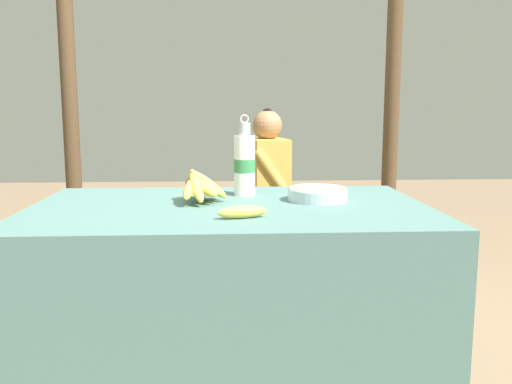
# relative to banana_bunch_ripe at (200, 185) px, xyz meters

# --- Properties ---
(market_counter) EXTENTS (1.45, 0.91, 0.73)m
(market_counter) POSITION_rel_banana_bunch_ripe_xyz_m (0.11, -0.07, -0.43)
(market_counter) COLOR #4C706B
(market_counter) RESTS_ON ground_plane
(banana_bunch_ripe) EXTENTS (0.17, 0.27, 0.14)m
(banana_bunch_ripe) POSITION_rel_banana_bunch_ripe_xyz_m (0.00, 0.00, 0.00)
(banana_bunch_ripe) COLOR #4C381E
(banana_bunch_ripe) RESTS_ON market_counter
(serving_bowl) EXTENTS (0.23, 0.23, 0.05)m
(serving_bowl) POSITION_rel_banana_bunch_ripe_xyz_m (0.45, 0.01, -0.03)
(serving_bowl) COLOR silver
(serving_bowl) RESTS_ON market_counter
(water_bottle) EXTENTS (0.09, 0.09, 0.33)m
(water_bottle) POSITION_rel_banana_bunch_ripe_xyz_m (0.17, 0.15, 0.06)
(water_bottle) COLOR white
(water_bottle) RESTS_ON market_counter
(loose_banana_front) EXTENTS (0.17, 0.08, 0.04)m
(loose_banana_front) POSITION_rel_banana_bunch_ripe_xyz_m (0.15, -0.31, -0.04)
(loose_banana_front) COLOR #E0C64C
(loose_banana_front) RESTS_ON market_counter
(wooden_bench) EXTENTS (1.35, 0.32, 0.42)m
(wooden_bench) POSITION_rel_banana_bunch_ripe_xyz_m (0.15, 1.16, -0.45)
(wooden_bench) COLOR #4C3823
(wooden_bench) RESTS_ON ground_plane
(seated_vendor) EXTENTS (0.44, 0.41, 1.08)m
(seated_vendor) POSITION_rel_banana_bunch_ripe_xyz_m (0.29, 1.12, -0.18)
(seated_vendor) COLOR #473828
(seated_vendor) RESTS_ON ground_plane
(banana_bunch_green) EXTENTS (0.16, 0.25, 0.12)m
(banana_bunch_green) POSITION_rel_banana_bunch_ripe_xyz_m (-0.20, 1.16, -0.32)
(banana_bunch_green) COLOR #4C381E
(banana_bunch_green) RESTS_ON wooden_bench
(support_post_near) EXTENTS (0.10, 0.10, 2.41)m
(support_post_near) POSITION_rel_banana_bunch_ripe_xyz_m (-0.90, 1.56, 0.41)
(support_post_near) COLOR #4C3823
(support_post_near) RESTS_ON ground_plane
(support_post_far) EXTENTS (0.10, 0.10, 2.41)m
(support_post_far) POSITION_rel_banana_bunch_ripe_xyz_m (1.20, 1.56, 0.41)
(support_post_far) COLOR #4C3823
(support_post_far) RESTS_ON ground_plane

